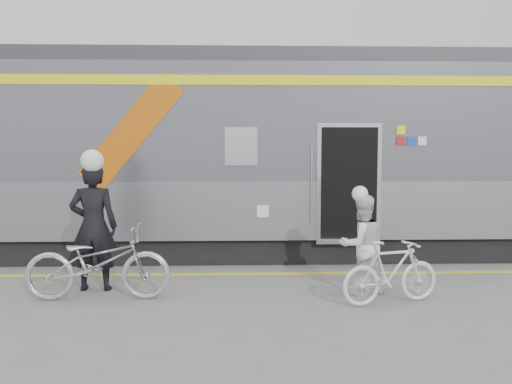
{
  "coord_description": "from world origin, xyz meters",
  "views": [
    {
      "loc": [
        -0.78,
        -7.25,
        2.24
      ],
      "look_at": [
        -0.49,
        1.6,
        1.5
      ],
      "focal_mm": 38.0,
      "sensor_mm": 36.0,
      "label": 1
    }
  ],
  "objects_px": {
    "man": "(93,226)",
    "woman": "(362,245)",
    "bicycle_right": "(391,272)",
    "bicycle_left": "(98,262)"
  },
  "relations": [
    {
      "from": "man",
      "to": "bicycle_right",
      "type": "bearing_deg",
      "value": 166.92
    },
    {
      "from": "man",
      "to": "bicycle_left",
      "type": "distance_m",
      "value": 0.74
    },
    {
      "from": "man",
      "to": "bicycle_left",
      "type": "height_order",
      "value": "man"
    },
    {
      "from": "bicycle_left",
      "to": "woman",
      "type": "bearing_deg",
      "value": -88.71
    },
    {
      "from": "man",
      "to": "woman",
      "type": "bearing_deg",
      "value": 173.55
    },
    {
      "from": "man",
      "to": "woman",
      "type": "distance_m",
      "value": 4.15
    },
    {
      "from": "woman",
      "to": "bicycle_right",
      "type": "distance_m",
      "value": 0.69
    },
    {
      "from": "bicycle_left",
      "to": "bicycle_right",
      "type": "bearing_deg",
      "value": -96.34
    },
    {
      "from": "woman",
      "to": "bicycle_right",
      "type": "relative_size",
      "value": 0.99
    },
    {
      "from": "bicycle_left",
      "to": "bicycle_right",
      "type": "height_order",
      "value": "bicycle_left"
    }
  ]
}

